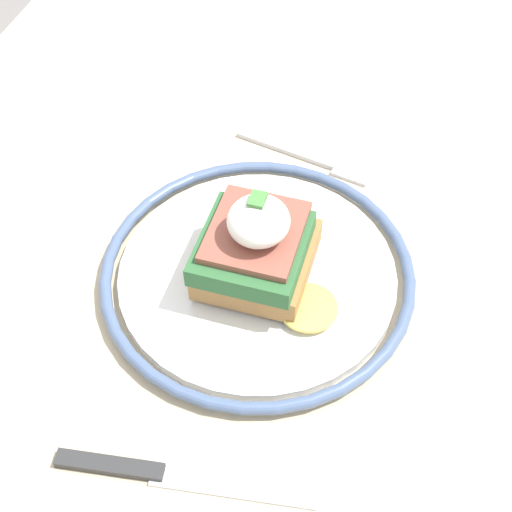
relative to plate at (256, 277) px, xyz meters
name	(u,v)px	position (x,y,z in m)	size (l,w,h in m)	color
dining_table	(207,341)	(0.00, -0.05, -0.13)	(1.13, 0.67, 0.73)	#C6B28E
plate	(256,277)	(0.00, 0.00, 0.00)	(0.26, 0.26, 0.02)	white
sandwich	(256,250)	(0.00, 0.00, 0.04)	(0.09, 0.12, 0.08)	#9E703D
fork	(311,158)	(-0.16, 0.01, -0.01)	(0.04, 0.14, 0.00)	silver
knife	(163,474)	(0.18, -0.01, -0.01)	(0.04, 0.18, 0.01)	#2D2D2D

